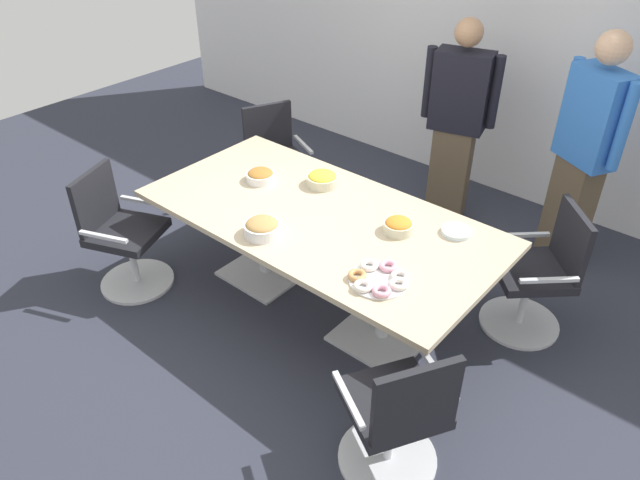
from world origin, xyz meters
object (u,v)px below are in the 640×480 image
(office_chair_3, at_px, (122,237))
(donut_platter, at_px, (379,278))
(person_standing_0, at_px, (457,120))
(plate_stack, at_px, (457,232))
(office_chair_2, at_px, (276,165))
(person_standing_1, at_px, (585,150))
(snack_bowl_chips_orange, at_px, (398,226))
(conference_table, at_px, (320,231))
(snack_bowl_cookies, at_px, (262,227))
(snack_bowl_pretzels, at_px, (260,175))
(office_chair_0, at_px, (397,418))
(office_chair_1, at_px, (538,277))
(snack_bowl_chips_yellow, at_px, (322,179))

(office_chair_3, xyz_separation_m, donut_platter, (1.96, 0.42, 0.36))
(person_standing_0, bearing_deg, plate_stack, 105.43)
(donut_platter, height_order, plate_stack, donut_platter)
(office_chair_2, xyz_separation_m, office_chair_3, (-0.08, -1.53, 0.00))
(person_standing_1, height_order, snack_bowl_chips_orange, person_standing_1)
(conference_table, xyz_separation_m, office_chair_3, (-1.25, -0.74, -0.22))
(office_chair_3, distance_m, snack_bowl_cookies, 1.24)
(snack_bowl_pretzels, bearing_deg, donut_platter, -16.60)
(conference_table, bearing_deg, office_chair_0, -34.00)
(office_chair_2, height_order, person_standing_1, person_standing_1)
(office_chair_3, xyz_separation_m, person_standing_0, (1.30, 2.41, 0.47))
(office_chair_3, bearing_deg, office_chair_1, 98.86)
(office_chair_2, distance_m, snack_bowl_chips_yellow, 1.12)
(office_chair_3, bearing_deg, office_chair_0, 66.68)
(office_chair_2, bearing_deg, office_chair_0, 81.05)
(office_chair_1, relative_size, snack_bowl_chips_yellow, 4.03)
(person_standing_0, bearing_deg, person_standing_1, 165.67)
(person_standing_0, distance_m, snack_bowl_pretzels, 1.73)
(snack_bowl_chips_orange, xyz_separation_m, snack_bowl_cookies, (-0.63, -0.57, 0.01))
(person_standing_1, relative_size, plate_stack, 9.43)
(snack_bowl_pretzels, xyz_separation_m, snack_bowl_chips_yellow, (0.38, 0.24, 0.01))
(office_chair_0, bearing_deg, snack_bowl_pretzels, 94.37)
(conference_table, distance_m, office_chair_1, 1.47)
(office_chair_3, bearing_deg, donut_platter, 80.07)
(person_standing_0, relative_size, snack_bowl_cookies, 7.36)
(conference_table, height_order, donut_platter, donut_platter)
(snack_bowl_cookies, bearing_deg, snack_bowl_pretzels, 135.79)
(snack_bowl_pretzels, relative_size, snack_bowl_chips_yellow, 0.92)
(conference_table, height_order, person_standing_1, person_standing_1)
(office_chair_2, xyz_separation_m, snack_bowl_chips_orange, (1.68, -0.62, 0.39))
(office_chair_2, height_order, person_standing_0, person_standing_0)
(office_chair_2, xyz_separation_m, donut_platter, (1.88, -1.11, 0.36))
(office_chair_0, distance_m, office_chair_1, 1.55)
(office_chair_1, height_order, person_standing_0, person_standing_0)
(snack_bowl_chips_orange, bearing_deg, person_standing_1, 68.99)
(person_standing_0, xyz_separation_m, snack_bowl_cookies, (-0.18, -2.08, -0.07))
(donut_platter, bearing_deg, office_chair_1, 63.36)
(donut_platter, bearing_deg, plate_stack, 82.70)
(office_chair_2, distance_m, plate_stack, 2.04)
(snack_bowl_cookies, xyz_separation_m, snack_bowl_pretzels, (-0.50, 0.48, -0.01))
(snack_bowl_pretzels, distance_m, donut_platter, 1.39)
(office_chair_2, bearing_deg, office_chair_3, 22.11)
(snack_bowl_cookies, bearing_deg, donut_platter, 6.06)
(snack_bowl_chips_orange, height_order, donut_platter, snack_bowl_chips_orange)
(snack_bowl_chips_yellow, height_order, donut_platter, snack_bowl_chips_yellow)
(person_standing_0, height_order, snack_bowl_pretzels, person_standing_0)
(conference_table, bearing_deg, person_standing_1, 57.12)
(person_standing_0, relative_size, plate_stack, 8.94)
(office_chair_1, bearing_deg, office_chair_3, 77.53)
(person_standing_0, distance_m, snack_bowl_cookies, 2.09)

